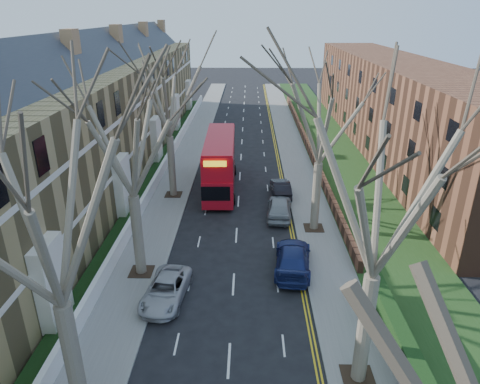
{
  "coord_description": "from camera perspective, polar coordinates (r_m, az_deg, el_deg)",
  "views": [
    {
      "loc": [
        0.83,
        -6.16,
        14.92
      ],
      "look_at": [
        0.24,
        21.99,
        2.97
      ],
      "focal_mm": 32.0,
      "sensor_mm": 36.0,
      "label": 1
    }
  ],
  "objects": [
    {
      "name": "pavement_left",
      "position": [
        48.03,
        -7.06,
        4.79
      ],
      "size": [
        3.0,
        102.0,
        0.12
      ],
      "primitive_type": "cube",
      "color": "slate",
      "rests_on": "ground"
    },
    {
      "name": "pavement_right",
      "position": [
        47.83,
        7.37,
        4.69
      ],
      "size": [
        3.0,
        102.0,
        0.12
      ],
      "primitive_type": "cube",
      "color": "slate",
      "rests_on": "ground"
    },
    {
      "name": "terrace_left",
      "position": [
        40.97,
        -19.75,
        8.4
      ],
      "size": [
        9.7,
        78.0,
        13.6
      ],
      "color": "olive",
      "rests_on": "ground"
    },
    {
      "name": "flats_right",
      "position": [
        52.84,
        19.88,
        10.81
      ],
      "size": [
        13.97,
        54.0,
        10.0
      ],
      "color": "brown",
      "rests_on": "ground"
    },
    {
      "name": "front_wall_left",
      "position": [
        40.71,
        -10.91,
        1.99
      ],
      "size": [
        0.3,
        78.0,
        1.0
      ],
      "color": "white",
      "rests_on": "ground"
    },
    {
      "name": "grass_verge_right",
      "position": [
        48.49,
        12.68,
        4.68
      ],
      "size": [
        6.0,
        102.0,
        0.06
      ],
      "color": "#1D3B15",
      "rests_on": "ground"
    },
    {
      "name": "tree_left_mid",
      "position": [
        14.81,
        -25.06,
        -0.51
      ],
      "size": [
        10.5,
        10.5,
        14.71
      ],
      "color": "#6E604E",
      "rests_on": "ground"
    },
    {
      "name": "tree_left_far",
      "position": [
        23.79,
        -14.93,
        8.41
      ],
      "size": [
        10.15,
        10.15,
        14.22
      ],
      "color": "#6E604E",
      "rests_on": "ground"
    },
    {
      "name": "tree_left_dist",
      "position": [
        35.19,
        -9.8,
        13.9
      ],
      "size": [
        10.5,
        10.5,
        14.71
      ],
      "color": "#6E604E",
      "rests_on": "ground"
    },
    {
      "name": "tree_right_mid",
      "position": [
        15.91,
        18.96,
        2.0
      ],
      "size": [
        10.5,
        10.5,
        14.71
      ],
      "color": "#6E604E",
      "rests_on": "ground"
    },
    {
      "name": "tree_right_far",
      "position": [
        29.14,
        11.01,
        11.34
      ],
      "size": [
        10.15,
        10.15,
        14.22
      ],
      "color": "#6E604E",
      "rests_on": "ground"
    },
    {
      "name": "double_decker_bus",
      "position": [
        38.38,
        -2.68,
        3.73
      ],
      "size": [
        3.0,
        11.14,
        4.63
      ],
      "rotation": [
        0.0,
        0.0,
        3.16
      ],
      "color": "#B20C1A",
      "rests_on": "ground"
    },
    {
      "name": "car_left_far",
      "position": [
        24.7,
        -9.84,
        -12.74
      ],
      "size": [
        2.6,
        4.78,
        1.27
      ],
      "primitive_type": "imported",
      "rotation": [
        0.0,
        0.0,
        -0.11
      ],
      "color": "#ACACB2",
      "rests_on": "ground"
    },
    {
      "name": "car_right_near",
      "position": [
        27.04,
        7.06,
        -8.76
      ],
      "size": [
        2.71,
        5.51,
        1.54
      ],
      "primitive_type": "imported",
      "rotation": [
        0.0,
        0.0,
        3.03
      ],
      "color": "navy",
      "rests_on": "ground"
    },
    {
      "name": "car_right_mid",
      "position": [
        33.55,
        5.29,
        -2.03
      ],
      "size": [
        2.25,
        4.77,
        1.58
      ],
      "primitive_type": "imported",
      "rotation": [
        0.0,
        0.0,
        3.06
      ],
      "color": "gray",
      "rests_on": "ground"
    },
    {
      "name": "car_right_far",
      "position": [
        37.41,
        5.44,
        0.54
      ],
      "size": [
        1.73,
        4.33,
        1.4
      ],
      "primitive_type": "imported",
      "rotation": [
        0.0,
        0.0,
        3.2
      ],
      "color": "black",
      "rests_on": "ground"
    }
  ]
}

